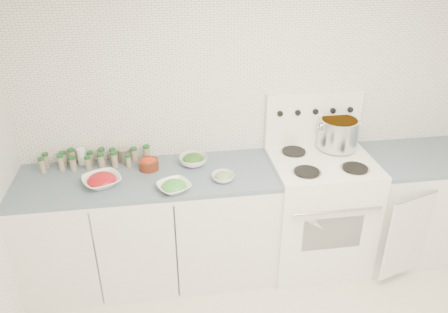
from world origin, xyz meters
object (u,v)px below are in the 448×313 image
bowl_tomato (102,180)px  bowl_snowpea (174,186)px  stock_pot (338,132)px  stove (317,208)px

bowl_tomato → bowl_snowpea: bowl_tomato is taller
stock_pot → bowl_snowpea: (-1.29, -0.38, -0.14)m
stock_pot → bowl_tomato: size_ratio=0.97×
stove → bowl_tomato: (-1.60, -0.07, 0.44)m
stove → bowl_snowpea: (-1.12, -0.22, 0.43)m
stock_pot → bowl_tomato: (-1.77, -0.23, -0.14)m
bowl_tomato → stove: bearing=2.5°
stove → bowl_tomato: bearing=-177.5°
stock_pot → bowl_tomato: stock_pot is taller
bowl_tomato → bowl_snowpea: size_ratio=1.18×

